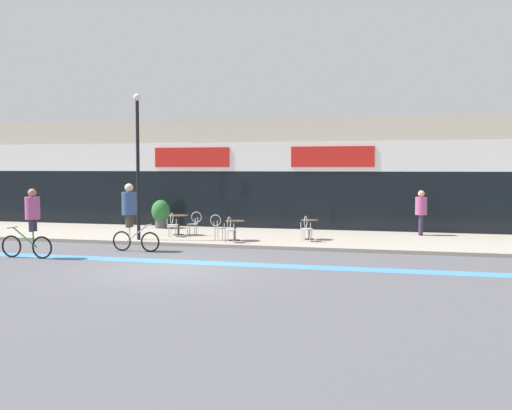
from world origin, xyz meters
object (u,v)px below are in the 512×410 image
cyclist_0 (130,210)px  cafe_chair_0_near (172,223)px  cafe_chair_1_side (218,225)px  cafe_chair_2_near (306,227)px  cafe_chair_1_near (230,228)px  bistro_table_1 (235,226)px  cafe_chair_0_side (194,222)px  lamp_post (138,156)px  pedestrian_near_end (421,209)px  bistro_table_2 (309,226)px  bistro_table_0 (178,221)px  cyclist_1 (31,218)px  planter_pot (161,213)px

cyclist_0 → cafe_chair_0_near: bearing=88.3°
cafe_chair_1_side → cafe_chair_2_near: bearing=9.1°
cafe_chair_1_near → cyclist_0: cyclist_0 is taller
bistro_table_1 → cafe_chair_0_side: (-1.95, 1.14, 0.01)m
lamp_post → pedestrian_near_end: lamp_post is taller
cafe_chair_1_side → pedestrian_near_end: (6.97, 3.35, 0.49)m
cafe_chair_0_near → cafe_chair_2_near: 5.03m
bistro_table_2 → cafe_chair_1_side: size_ratio=0.78×
bistro_table_0 → lamp_post: size_ratio=0.15×
cafe_chair_0_near → cafe_chair_0_side: size_ratio=1.00×
cafe_chair_0_near → cafe_chair_1_near: 2.80m
bistro_table_2 → cafe_chair_0_near: (-5.03, -0.46, 0.02)m
bistro_table_0 → cyclist_1: bearing=-112.0°
bistro_table_2 → cafe_chair_2_near: size_ratio=0.78×
cafe_chair_1_near → planter_pot: size_ratio=0.76×
bistro_table_0 → cafe_chair_2_near: bearing=-8.9°
cafe_chair_0_side → planter_pot: 3.25m
cafe_chair_0_side → lamp_post: (-1.45, -1.73, 2.46)m
cafe_chair_2_near → cafe_chair_0_side: bearing=84.8°
cafe_chair_0_side → planter_pot: bearing=-48.6°
cafe_chair_0_near → cyclist_1: (-2.35, -5.15, 0.56)m
bistro_table_2 → pedestrian_near_end: (3.87, 2.38, 0.51)m
cafe_chair_0_near → cyclist_0: 3.16m
cafe_chair_1_side → lamp_post: lamp_post is taller
bistro_table_1 → lamp_post: size_ratio=0.14×
bistro_table_2 → planter_pot: planter_pot is taller
bistro_table_0 → cyclist_1: (-2.34, -5.78, 0.53)m
bistro_table_1 → pedestrian_near_end: pedestrian_near_end is taller
lamp_post → cyclist_0: bearing=-71.5°
cafe_chair_1_near → lamp_post: size_ratio=0.18×
cafe_chair_0_side → bistro_table_2: bearing=173.6°
cafe_chair_2_near → cyclist_0: cyclist_0 is taller
pedestrian_near_end → cyclist_1: bearing=42.8°
bistro_table_0 → planter_pot: planter_pot is taller
bistro_table_0 → cyclist_0: (-0.16, -3.70, 0.65)m
planter_pot → bistro_table_2: bearing=-19.9°
cafe_chair_1_near → bistro_table_0: bearing=55.3°
bistro_table_0 → bistro_table_2: bistro_table_0 is taller
cyclist_1 → cafe_chair_2_near: bearing=-146.3°
cafe_chair_0_side → cafe_chair_2_near: 4.48m
bistro_table_2 → cyclist_0: (-5.20, -3.54, 0.70)m
cafe_chair_0_near → cafe_chair_2_near: size_ratio=1.00×
bistro_table_0 → cafe_chair_0_side: (0.63, 0.01, -0.03)m
cafe_chair_1_near → cyclist_0: bearing=125.2°
cyclist_1 → pedestrian_near_end: cyclist_1 is taller
pedestrian_near_end → cafe_chair_2_near: bearing=45.1°
cafe_chair_0_side → planter_pot: planter_pot is taller
bistro_table_0 → cyclist_0: 3.76m
cafe_chair_0_side → pedestrian_near_end: pedestrian_near_end is taller
cafe_chair_1_near → planter_pot: (-4.27, 4.04, 0.13)m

